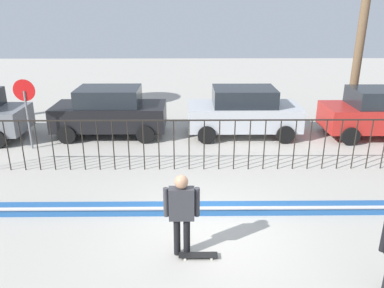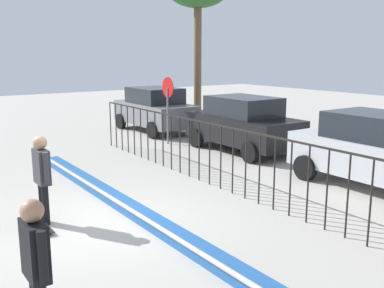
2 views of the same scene
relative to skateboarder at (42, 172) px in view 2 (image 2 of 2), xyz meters
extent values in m
plane|color=#ADA89E|center=(0.63, 0.77, -1.07)|extent=(60.00, 60.00, 0.00)
cube|color=#235699|center=(0.63, 1.68, -0.96)|extent=(11.00, 0.36, 0.22)
cylinder|color=#B2B2B7|center=(0.63, 1.50, -0.85)|extent=(11.00, 0.09, 0.09)
cylinder|color=black|center=(-6.37, 4.36, -0.26)|extent=(0.04, 0.04, 1.63)
cylinder|color=black|center=(-5.91, 4.36, -0.26)|extent=(0.04, 0.04, 1.63)
cylinder|color=black|center=(-5.44, 4.36, -0.26)|extent=(0.04, 0.04, 1.63)
cylinder|color=black|center=(-4.97, 4.36, -0.26)|extent=(0.04, 0.04, 1.63)
cylinder|color=black|center=(-4.51, 4.36, -0.26)|extent=(0.04, 0.04, 1.63)
cylinder|color=black|center=(-4.04, 4.36, -0.26)|extent=(0.04, 0.04, 1.63)
cylinder|color=black|center=(-3.57, 4.36, -0.26)|extent=(0.04, 0.04, 1.63)
cylinder|color=black|center=(-3.11, 4.36, -0.26)|extent=(0.04, 0.04, 1.63)
cylinder|color=black|center=(-2.64, 4.36, -0.26)|extent=(0.04, 0.04, 1.63)
cylinder|color=black|center=(-2.17, 4.36, -0.26)|extent=(0.04, 0.04, 1.63)
cylinder|color=black|center=(-1.71, 4.36, -0.26)|extent=(0.04, 0.04, 1.63)
cylinder|color=black|center=(-1.24, 4.36, -0.26)|extent=(0.04, 0.04, 1.63)
cylinder|color=black|center=(-0.77, 4.36, -0.26)|extent=(0.04, 0.04, 1.63)
cylinder|color=black|center=(-0.31, 4.36, -0.26)|extent=(0.04, 0.04, 1.63)
cylinder|color=black|center=(0.16, 4.36, -0.26)|extent=(0.04, 0.04, 1.63)
cylinder|color=black|center=(0.63, 4.36, -0.26)|extent=(0.04, 0.04, 1.63)
cylinder|color=black|center=(1.09, 4.36, -0.26)|extent=(0.04, 0.04, 1.63)
cylinder|color=black|center=(1.56, 4.36, -0.26)|extent=(0.04, 0.04, 1.63)
cylinder|color=black|center=(2.03, 4.36, -0.26)|extent=(0.04, 0.04, 1.63)
cylinder|color=black|center=(2.49, 4.36, -0.26)|extent=(0.04, 0.04, 1.63)
cylinder|color=black|center=(2.96, 4.36, -0.26)|extent=(0.04, 0.04, 1.63)
cylinder|color=black|center=(3.43, 4.36, -0.26)|extent=(0.04, 0.04, 1.63)
cylinder|color=black|center=(3.89, 4.36, -0.26)|extent=(0.04, 0.04, 1.63)
cylinder|color=black|center=(4.36, 4.36, -0.26)|extent=(0.04, 0.04, 1.63)
cube|color=black|center=(0.63, 4.36, 0.53)|extent=(14.00, 0.04, 0.04)
cylinder|color=black|center=(-0.10, 0.00, -0.66)|extent=(0.14, 0.14, 0.83)
cylinder|color=black|center=(0.10, 0.00, -0.66)|extent=(0.14, 0.14, 0.83)
cube|color=#333338|center=(0.00, 0.00, 0.10)|extent=(0.51, 0.22, 0.69)
sphere|color=#A87A5B|center=(0.00, 0.00, 0.58)|extent=(0.27, 0.27, 0.27)
cylinder|color=#333338|center=(-0.31, 0.00, 0.14)|extent=(0.11, 0.11, 0.62)
cylinder|color=#333338|center=(0.31, 0.00, 0.14)|extent=(0.11, 0.11, 0.62)
cube|color=black|center=(0.33, -0.14, -1.01)|extent=(0.80, 0.20, 0.02)
cylinder|color=silver|center=(0.60, -0.06, -1.05)|extent=(0.05, 0.03, 0.05)
cylinder|color=silver|center=(0.60, -0.21, -1.05)|extent=(0.05, 0.03, 0.05)
cylinder|color=silver|center=(0.06, -0.06, -1.05)|extent=(0.05, 0.03, 0.05)
cylinder|color=silver|center=(0.06, -0.21, -1.05)|extent=(0.05, 0.03, 0.05)
cube|color=black|center=(3.78, -1.19, 0.09)|extent=(0.50, 0.22, 0.68)
sphere|color=#A87A5B|center=(3.78, -1.19, 0.57)|extent=(0.27, 0.27, 0.27)
cylinder|color=black|center=(3.47, -1.19, 0.13)|extent=(0.11, 0.11, 0.61)
cylinder|color=black|center=(4.08, -1.19, 0.13)|extent=(0.11, 0.11, 0.61)
cube|color=slate|center=(-8.21, 7.30, -0.28)|extent=(4.30, 1.90, 0.90)
cube|color=#1E2328|center=(-8.21, 7.30, 0.50)|extent=(2.36, 1.71, 0.66)
cylinder|color=black|center=(-6.75, 8.25, -0.73)|extent=(0.68, 0.22, 0.68)
cylinder|color=black|center=(-6.75, 6.35, -0.73)|extent=(0.68, 0.22, 0.68)
cylinder|color=black|center=(-9.67, 8.25, -0.73)|extent=(0.68, 0.22, 0.68)
cylinder|color=black|center=(-9.67, 6.35, -0.73)|extent=(0.68, 0.22, 0.68)
cube|color=black|center=(-2.92, 7.76, -0.28)|extent=(4.30, 1.90, 0.90)
cube|color=#1E2328|center=(-2.92, 7.76, 0.50)|extent=(2.37, 1.71, 0.66)
cylinder|color=black|center=(-1.45, 8.71, -0.73)|extent=(0.68, 0.22, 0.68)
cylinder|color=black|center=(-1.45, 6.81, -0.73)|extent=(0.68, 0.22, 0.68)
cylinder|color=black|center=(-4.38, 8.71, -0.73)|extent=(0.68, 0.22, 0.68)
cylinder|color=black|center=(-4.38, 6.81, -0.73)|extent=(0.68, 0.22, 0.68)
cube|color=#B7BABF|center=(2.29, 7.69, -0.28)|extent=(4.30, 1.90, 0.90)
cube|color=#1E2328|center=(2.29, 7.69, 0.50)|extent=(2.37, 1.71, 0.66)
cylinder|color=black|center=(0.83, 8.64, -0.73)|extent=(0.68, 0.22, 0.68)
cylinder|color=black|center=(0.83, 6.74, -0.73)|extent=(0.68, 0.22, 0.68)
cylinder|color=slate|center=(-5.50, 6.29, -0.02)|extent=(0.07, 0.07, 2.10)
cylinder|color=red|center=(-5.50, 6.31, 1.05)|extent=(0.76, 0.02, 0.76)
cylinder|color=brown|center=(-8.75, 9.96, 1.62)|extent=(0.36, 0.36, 5.40)
camera|label=1|loc=(0.14, -6.72, 3.82)|focal=35.84mm
camera|label=2|loc=(8.70, -2.41, 2.29)|focal=41.90mm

